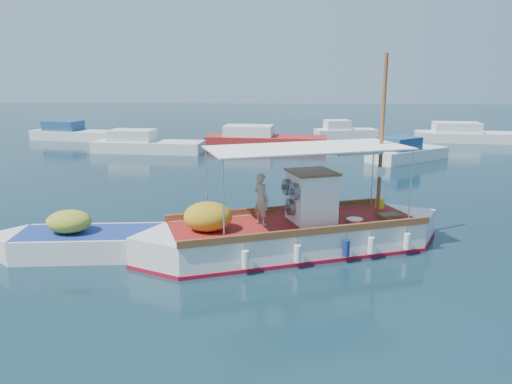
{
  "coord_description": "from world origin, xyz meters",
  "views": [
    {
      "loc": [
        -0.01,
        -15.7,
        5.54
      ],
      "look_at": [
        -0.65,
        0.0,
        1.8
      ],
      "focal_mm": 35.0,
      "sensor_mm": 36.0,
      "label": 1
    }
  ],
  "objects": [
    {
      "name": "fishing_caique",
      "position": [
        0.58,
        -0.54,
        0.56
      ],
      "size": [
        9.85,
        5.24,
        6.37
      ],
      "rotation": [
        0.0,
        0.0,
        0.34
      ],
      "color": "white",
      "rests_on": "ground"
    },
    {
      "name": "bg_boat_e",
      "position": [
        16.0,
        26.23,
        0.49
      ],
      "size": [
        9.25,
        3.59,
        1.8
      ],
      "rotation": [
        0.0,
        0.0,
        -0.11
      ],
      "color": "silver",
      "rests_on": "ground"
    },
    {
      "name": "bg_boat_far_w",
      "position": [
        -17.4,
        26.22,
        0.49
      ],
      "size": [
        7.74,
        3.83,
        1.8
      ],
      "rotation": [
        0.0,
        0.0,
        -0.21
      ],
      "color": "silver",
      "rests_on": "ground"
    },
    {
      "name": "bg_boat_n",
      "position": [
        -1.05,
        22.97,
        0.49
      ],
      "size": [
        9.53,
        3.78,
        1.8
      ],
      "rotation": [
        0.0,
        0.0,
        -0.11
      ],
      "color": "#AB1D1C",
      "rests_on": "ground"
    },
    {
      "name": "ground",
      "position": [
        0.0,
        0.0,
        0.0
      ],
      "size": [
        160.0,
        160.0,
        0.0
      ],
      "primitive_type": "plane",
      "color": "black",
      "rests_on": "ground"
    },
    {
      "name": "bg_boat_ne",
      "position": [
        8.39,
        16.64,
        0.49
      ],
      "size": [
        5.81,
        5.1,
        1.8
      ],
      "rotation": [
        0.0,
        0.0,
        0.64
      ],
      "color": "silver",
      "rests_on": "ground"
    },
    {
      "name": "bg_boat_nw",
      "position": [
        -9.43,
        19.65,
        0.49
      ],
      "size": [
        8.04,
        3.16,
        1.8
      ],
      "rotation": [
        0.0,
        0.0,
        -0.1
      ],
      "color": "silver",
      "rests_on": "ground"
    },
    {
      "name": "dinghy",
      "position": [
        -5.6,
        -1.12,
        0.34
      ],
      "size": [
        6.72,
        2.36,
        1.65
      ],
      "rotation": [
        0.0,
        0.0,
        0.1
      ],
      "color": "white",
      "rests_on": "ground"
    },
    {
      "name": "bg_boat_far_n",
      "position": [
        5.91,
        28.13,
        0.49
      ],
      "size": [
        5.49,
        2.9,
        1.8
      ],
      "rotation": [
        0.0,
        0.0,
        0.18
      ],
      "color": "silver",
      "rests_on": "ground"
    }
  ]
}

